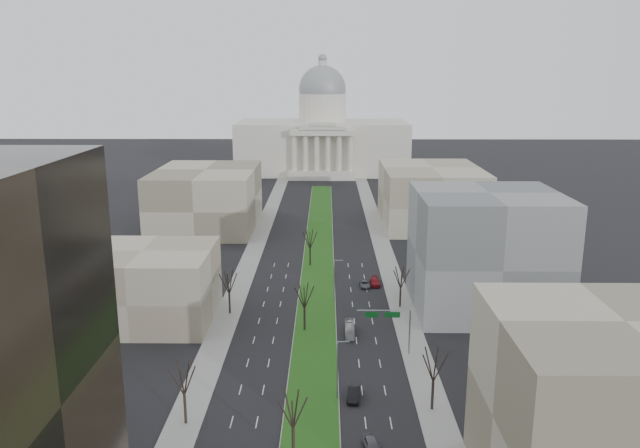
# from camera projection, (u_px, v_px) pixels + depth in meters

# --- Properties ---
(ground) EXTENTS (600.00, 600.00, 0.00)m
(ground) POSITION_uv_depth(u_px,v_px,m) (318.00, 266.00, 155.35)
(ground) COLOR black
(ground) RESTS_ON ground
(median) EXTENTS (8.00, 222.03, 0.20)m
(median) POSITION_uv_depth(u_px,v_px,m) (318.00, 266.00, 154.34)
(median) COLOR #999993
(median) RESTS_ON ground
(sidewalk_left) EXTENTS (5.00, 330.00, 0.15)m
(sidewalk_left) POSITION_uv_depth(u_px,v_px,m) (234.00, 301.00, 131.23)
(sidewalk_left) COLOR gray
(sidewalk_left) RESTS_ON ground
(sidewalk_right) EXTENTS (5.00, 330.00, 0.15)m
(sidewalk_right) POSITION_uv_depth(u_px,v_px,m) (400.00, 302.00, 130.87)
(sidewalk_right) COLOR gray
(sidewalk_right) RESTS_ON ground
(capitol) EXTENTS (80.00, 46.00, 55.00)m
(capitol) POSITION_uv_depth(u_px,v_px,m) (322.00, 138.00, 296.75)
(capitol) COLOR beige
(capitol) RESTS_ON ground
(building_beige_left) EXTENTS (26.00, 22.00, 14.00)m
(building_beige_left) POSITION_uv_depth(u_px,v_px,m) (145.00, 285.00, 120.03)
(building_beige_left) COLOR gray
(building_beige_left) RESTS_ON ground
(building_tan_right) EXTENTS (26.00, 24.00, 22.00)m
(building_tan_right) POSITION_uv_depth(u_px,v_px,m) (614.00, 417.00, 66.93)
(building_tan_right) COLOR gray
(building_tan_right) RESTS_ON ground
(building_grey_right) EXTENTS (28.00, 26.00, 24.00)m
(building_grey_right) POSITION_uv_depth(u_px,v_px,m) (486.00, 251.00, 124.95)
(building_grey_right) COLOR slate
(building_grey_right) RESTS_ON ground
(building_far_left) EXTENTS (30.00, 40.00, 18.00)m
(building_far_left) POSITION_uv_depth(u_px,v_px,m) (207.00, 198.00, 192.42)
(building_far_left) COLOR gray
(building_far_left) RESTS_ON ground
(building_far_right) EXTENTS (30.00, 40.00, 18.00)m
(building_far_right) POSITION_uv_depth(u_px,v_px,m) (431.00, 196.00, 196.55)
(building_far_right) COLOR gray
(building_far_right) RESTS_ON ground
(tree_left_mid) EXTENTS (5.40, 5.40, 9.72)m
(tree_left_mid) POSITION_uv_depth(u_px,v_px,m) (183.00, 377.00, 83.93)
(tree_left_mid) COLOR black
(tree_left_mid) RESTS_ON ground
(tree_left_far) EXTENTS (5.28, 5.28, 9.50)m
(tree_left_far) POSITION_uv_depth(u_px,v_px,m) (229.00, 281.00, 122.82)
(tree_left_far) COLOR black
(tree_left_far) RESTS_ON ground
(tree_right_mid) EXTENTS (5.52, 5.52, 9.94)m
(tree_right_mid) POSITION_uv_depth(u_px,v_px,m) (434.00, 364.00, 87.43)
(tree_right_mid) COLOR black
(tree_right_mid) RESTS_ON ground
(tree_right_far) EXTENTS (5.04, 5.04, 9.07)m
(tree_right_far) POSITION_uv_depth(u_px,v_px,m) (401.00, 277.00, 126.43)
(tree_right_far) COLOR black
(tree_right_far) RESTS_ON ground
(tree_median_a) EXTENTS (5.40, 5.40, 9.72)m
(tree_median_a) POSITION_uv_depth(u_px,v_px,m) (293.00, 409.00, 76.01)
(tree_median_a) COLOR black
(tree_median_a) RESTS_ON ground
(tree_median_b) EXTENTS (5.40, 5.40, 9.72)m
(tree_median_b) POSITION_uv_depth(u_px,v_px,m) (304.00, 295.00, 114.86)
(tree_median_b) COLOR black
(tree_median_b) RESTS_ON ground
(tree_median_c) EXTENTS (5.40, 5.40, 9.72)m
(tree_median_c) POSITION_uv_depth(u_px,v_px,m) (310.00, 239.00, 153.71)
(tree_median_c) COLOR black
(tree_median_c) RESTS_ON ground
(streetlamp_median_b) EXTENTS (1.90, 0.20, 9.16)m
(streetlamp_median_b) POSITION_uv_depth(u_px,v_px,m) (338.00, 369.00, 91.04)
(streetlamp_median_b) COLOR gray
(streetlamp_median_b) RESTS_ON ground
(streetlamp_median_c) EXTENTS (1.90, 0.20, 9.16)m
(streetlamp_median_c) POSITION_uv_depth(u_px,v_px,m) (335.00, 280.00, 129.89)
(streetlamp_median_c) COLOR gray
(streetlamp_median_c) RESTS_ON ground
(mast_arm_signs) EXTENTS (9.12, 0.24, 8.09)m
(mast_arm_signs) POSITION_uv_depth(u_px,v_px,m) (394.00, 321.00, 105.22)
(mast_arm_signs) COLOR gray
(mast_arm_signs) RESTS_ON ground
(car_grey_near) EXTENTS (2.64, 4.91, 1.59)m
(car_grey_near) POSITION_uv_depth(u_px,v_px,m) (372.00, 445.00, 79.29)
(car_grey_near) COLOR #55575E
(car_grey_near) RESTS_ON ground
(car_black) EXTENTS (2.33, 5.31, 1.70)m
(car_black) POSITION_uv_depth(u_px,v_px,m) (354.00, 393.00, 92.14)
(car_black) COLOR black
(car_black) RESTS_ON ground
(car_red) EXTENTS (2.21, 5.34, 1.54)m
(car_red) POSITION_uv_depth(u_px,v_px,m) (375.00, 282.00, 141.11)
(car_red) COLOR maroon
(car_red) RESTS_ON ground
(car_grey_far) EXTENTS (2.36, 4.84, 1.32)m
(car_grey_far) POSITION_uv_depth(u_px,v_px,m) (365.00, 284.00, 139.93)
(car_grey_far) COLOR #565B5F
(car_grey_far) RESTS_ON ground
(box_van) EXTENTS (1.80, 7.07, 1.96)m
(box_van) POSITION_uv_depth(u_px,v_px,m) (350.00, 329.00, 114.58)
(box_van) COLOR silver
(box_van) RESTS_ON ground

